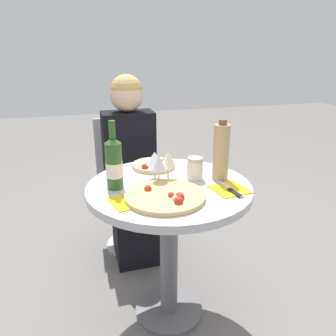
{
  "coord_description": "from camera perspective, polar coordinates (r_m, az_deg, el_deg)",
  "views": [
    {
      "loc": [
        -0.39,
        -1.35,
        1.34
      ],
      "look_at": [
        -0.02,
        -0.05,
        0.85
      ],
      "focal_mm": 35.0,
      "sensor_mm": 36.0,
      "label": 1
    }
  ],
  "objects": [
    {
      "name": "place_setting_left",
      "position": [
        1.37,
        -6.63,
        -5.76
      ],
      "size": [
        0.18,
        0.19,
        0.01
      ],
      "color": "gold",
      "rests_on": "dining_table"
    },
    {
      "name": "pizza_large",
      "position": [
        1.38,
        -0.45,
        -4.91
      ],
      "size": [
        0.34,
        0.34,
        0.05
      ],
      "color": "#DBB26B",
      "rests_on": "dining_table"
    },
    {
      "name": "wine_glass_front_left",
      "position": [
        1.49,
        -1.63,
        0.87
      ],
      "size": [
        0.07,
        0.07,
        0.15
      ],
      "color": "silver",
      "rests_on": "dining_table"
    },
    {
      "name": "wine_glass_back_left",
      "position": [
        1.56,
        -2.34,
        1.62
      ],
      "size": [
        0.08,
        0.08,
        0.14
      ],
      "color": "silver",
      "rests_on": "dining_table"
    },
    {
      "name": "chair_behind_diner",
      "position": [
        2.33,
        -6.82,
        -3.05
      ],
      "size": [
        0.42,
        0.42,
        0.9
      ],
      "rotation": [
        0.0,
        0.0,
        3.14
      ],
      "color": "#ADADB2",
      "rests_on": "ground_plane"
    },
    {
      "name": "seated_diner",
      "position": [
        2.16,
        -6.36,
        -1.13
      ],
      "size": [
        0.33,
        0.41,
        1.2
      ],
      "rotation": [
        0.0,
        0.0,
        3.14
      ],
      "color": "black",
      "rests_on": "ground_plane"
    },
    {
      "name": "wine_glass_center",
      "position": [
        1.53,
        0.01,
        1.54
      ],
      "size": [
        0.07,
        0.07,
        0.15
      ],
      "color": "silver",
      "rests_on": "dining_table"
    },
    {
      "name": "ground_plane",
      "position": [
        1.94,
        0.16,
        -23.62
      ],
      "size": [
        12.0,
        12.0,
        0.0
      ],
      "primitive_type": "plane",
      "color": "slate",
      "rests_on": "ground"
    },
    {
      "name": "sugar_shaker",
      "position": [
        1.58,
        4.67,
        -0.08
      ],
      "size": [
        0.08,
        0.08,
        0.11
      ],
      "color": "silver",
      "rests_on": "dining_table"
    },
    {
      "name": "pizza_small_far",
      "position": [
        1.75,
        -2.48,
        0.51
      ],
      "size": [
        0.23,
        0.23,
        0.05
      ],
      "color": "#E5C17F",
      "rests_on": "dining_table"
    },
    {
      "name": "dining_table",
      "position": [
        1.6,
        0.18,
        -8.18
      ],
      "size": [
        0.77,
        0.77,
        0.75
      ],
      "color": "slate",
      "rests_on": "ground_plane"
    },
    {
      "name": "wine_bottle",
      "position": [
        1.47,
        -9.37,
        0.77
      ],
      "size": [
        0.08,
        0.08,
        0.31
      ],
      "color": "#2D5623",
      "rests_on": "dining_table"
    },
    {
      "name": "place_setting_right",
      "position": [
        1.49,
        10.75,
        -3.7
      ],
      "size": [
        0.17,
        0.19,
        0.01
      ],
      "color": "gold",
      "rests_on": "dining_table"
    },
    {
      "name": "tall_carafe",
      "position": [
        1.57,
        9.25,
        2.77
      ],
      "size": [
        0.08,
        0.08,
        0.29
      ],
      "color": "tan",
      "rests_on": "dining_table"
    }
  ]
}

